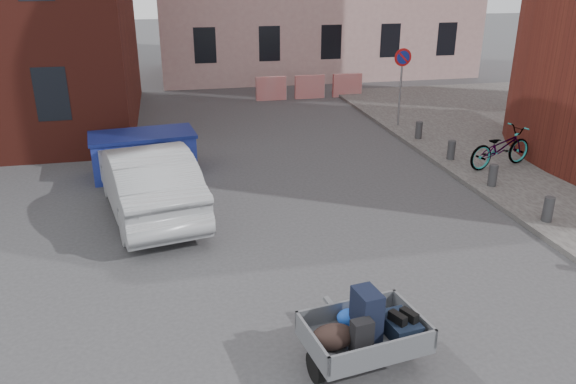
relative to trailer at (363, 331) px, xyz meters
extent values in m
plane|color=#38383A|center=(-0.51, 2.43, -0.61)|extent=(120.00, 120.00, 0.00)
cylinder|color=gray|center=(5.49, 11.93, 0.81)|extent=(0.07, 0.07, 2.60)
cylinder|color=red|center=(5.49, 11.91, 1.86)|extent=(0.60, 0.03, 0.60)
cylinder|color=navy|center=(5.49, 11.89, 1.86)|extent=(0.44, 0.03, 0.44)
cylinder|color=#3A3A3D|center=(5.49, 3.63, -0.21)|extent=(0.22, 0.22, 0.55)
cylinder|color=#3A3A3D|center=(5.49, 5.83, -0.21)|extent=(0.22, 0.22, 0.55)
cylinder|color=#3A3A3D|center=(5.49, 8.03, -0.21)|extent=(0.22, 0.22, 0.55)
cylinder|color=#3A3A3D|center=(5.49, 10.23, -0.21)|extent=(0.22, 0.22, 0.55)
cube|color=red|center=(1.99, 17.43, -0.11)|extent=(1.30, 0.18, 1.00)
cube|color=red|center=(3.69, 17.43, -0.11)|extent=(1.30, 0.18, 1.00)
cube|color=red|center=(5.39, 17.43, -0.11)|extent=(1.30, 0.18, 1.00)
cylinder|color=black|center=(-0.70, -0.11, -0.39)|extent=(0.17, 0.45, 0.44)
cylinder|color=black|center=(0.72, 0.11, -0.39)|extent=(0.17, 0.45, 0.44)
cube|color=slate|center=(0.01, 0.00, -0.15)|extent=(1.75, 1.33, 0.08)
cube|color=slate|center=(-0.76, -0.12, 0.03)|extent=(0.21, 1.09, 0.28)
cube|color=slate|center=(0.78, 0.12, 0.03)|extent=(0.21, 1.09, 0.28)
cube|color=slate|center=(-0.07, 0.53, 0.03)|extent=(1.59, 0.29, 0.28)
cube|color=slate|center=(0.09, -0.52, 0.03)|extent=(1.59, 0.29, 0.28)
cube|color=slate|center=(-0.13, 0.89, -0.21)|extent=(0.19, 0.70, 0.06)
cube|color=black|center=(0.05, 0.06, 0.24)|extent=(0.37, 0.49, 0.70)
cube|color=black|center=(0.52, -0.02, 0.02)|extent=(0.49, 0.65, 0.25)
ellipsoid|color=black|center=(-0.48, -0.12, 0.07)|extent=(0.65, 0.45, 0.36)
cube|color=black|center=(-0.13, -0.27, 0.13)|extent=(0.30, 0.22, 0.48)
ellipsoid|color=blue|center=(-0.09, 0.34, 0.01)|extent=(0.40, 0.35, 0.24)
cube|color=black|center=(0.45, -0.08, 0.21)|extent=(0.21, 0.29, 0.13)
cube|color=black|center=(0.63, -0.05, 0.21)|extent=(0.21, 0.29, 0.13)
cube|color=navy|center=(-3.12, 8.93, -0.07)|extent=(2.80, 1.63, 1.07)
cube|color=navy|center=(-3.12, 8.93, 0.50)|extent=(2.90, 1.73, 0.09)
imported|color=#9FA2A6|center=(-2.95, 6.22, 0.20)|extent=(2.65, 5.14, 1.61)
imported|color=black|center=(6.47, 7.13, 0.07)|extent=(2.23, 1.23, 1.11)
camera|label=1|loc=(-2.37, -6.06, 4.60)|focal=35.00mm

